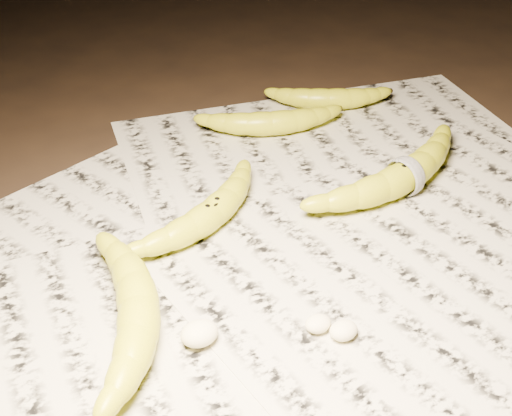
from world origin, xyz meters
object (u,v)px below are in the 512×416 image
banana_left_b (138,308)px  banana_upper_b (329,97)px  banana_taped (405,174)px  banana_upper_a (271,121)px  banana_center (211,211)px

banana_left_b → banana_upper_b: banana_left_b is taller
banana_taped → banana_upper_a: bearing=95.5°
banana_upper_a → banana_taped: bearing=-50.0°
banana_left_b → banana_center: banana_left_b is taller
banana_left_b → banana_upper_b: (0.43, 0.29, -0.00)m
banana_left_b → banana_upper_b: 0.52m
banana_center → banana_taped: bearing=-37.3°
banana_center → banana_left_b: bearing=-165.7°
banana_upper_a → banana_upper_b: 0.12m
banana_taped → banana_upper_b: (0.05, 0.23, -0.00)m
banana_left_b → banana_taped: 0.38m
banana_left_b → banana_taped: (0.38, 0.06, -0.00)m
banana_taped → banana_upper_a: 0.22m
banana_center → banana_upper_a: bearing=16.5°
banana_upper_b → banana_left_b: bearing=-115.6°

